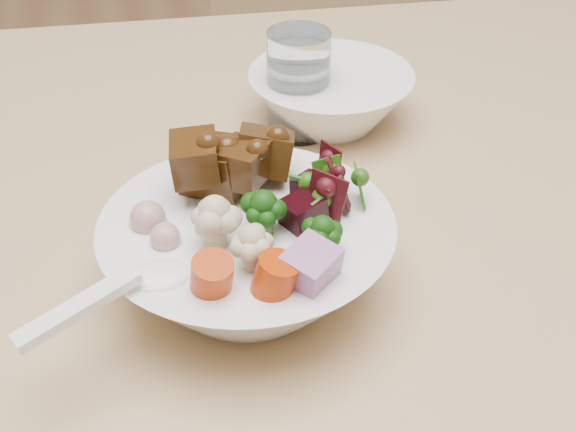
{
  "coord_description": "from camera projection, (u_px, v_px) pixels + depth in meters",
  "views": [
    {
      "loc": [
        -0.16,
        -0.49,
        1.14
      ],
      "look_at": [
        -0.06,
        -0.05,
        0.81
      ],
      "focal_mm": 50.0,
      "sensor_mm": 36.0,
      "label": 1
    }
  ],
  "objects": [
    {
      "name": "soup_spoon",
      "position": [
        139.0,
        285.0,
        0.51
      ],
      "size": [
        0.12,
        0.07,
        0.02
      ],
      "rotation": [
        0.0,
        0.0,
        0.43
      ],
      "color": "white",
      "rests_on": "food_bowl"
    },
    {
      "name": "chair_far",
      "position": [
        318.0,
        135.0,
        1.35
      ],
      "size": [
        0.46,
        0.46,
        0.8
      ],
      "rotation": [
        0.0,
        0.0,
        -0.28
      ],
      "color": "tan",
      "rests_on": "ground"
    },
    {
      "name": "side_bowl",
      "position": [
        331.0,
        98.0,
        0.78
      ],
      "size": [
        0.16,
        0.16,
        0.05
      ],
      "primitive_type": null,
      "color": "white",
      "rests_on": "dining_table"
    },
    {
      "name": "water_glass",
      "position": [
        298.0,
        88.0,
        0.76
      ],
      "size": [
        0.06,
        0.06,
        0.1
      ],
      "color": "white",
      "rests_on": "dining_table"
    },
    {
      "name": "food_bowl",
      "position": [
        249.0,
        251.0,
        0.58
      ],
      "size": [
        0.21,
        0.21,
        0.11
      ],
      "color": "white",
      "rests_on": "dining_table"
    },
    {
      "name": "dining_table",
      "position": [
        514.0,
        266.0,
        0.74
      ],
      "size": [
        1.63,
        0.98,
        0.74
      ],
      "rotation": [
        0.0,
        0.0,
        -0.06
      ],
      "color": "tan",
      "rests_on": "ground"
    }
  ]
}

